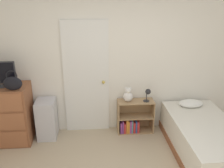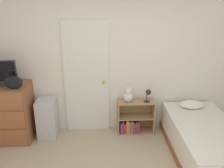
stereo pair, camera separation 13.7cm
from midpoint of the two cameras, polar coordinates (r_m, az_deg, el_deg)
wall_back at (r=4.38m, az=1.30°, el=4.90°), size 10.00×0.06×2.55m
door_closed at (r=4.40m, az=-4.90°, el=1.31°), size 0.79×0.09×2.02m
dresser at (r=4.62m, az=-22.21°, el=-6.10°), size 0.84×0.54×1.01m
handbag at (r=4.14m, az=-20.79°, el=0.44°), size 0.29×0.10×0.32m
storage_bin at (r=4.57m, az=-13.73°, el=-7.52°), size 0.33×0.39×0.70m
bookshelf at (r=4.63m, az=5.68°, el=-8.20°), size 0.65×0.28×0.61m
teddy_bear at (r=4.41m, az=4.63°, el=-2.65°), size 0.17×0.17×0.27m
desk_lamp at (r=4.41m, az=9.13°, el=-2.16°), size 0.12×0.12×0.24m
bed at (r=4.25m, az=21.18°, el=-11.98°), size 0.96×1.83×0.64m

